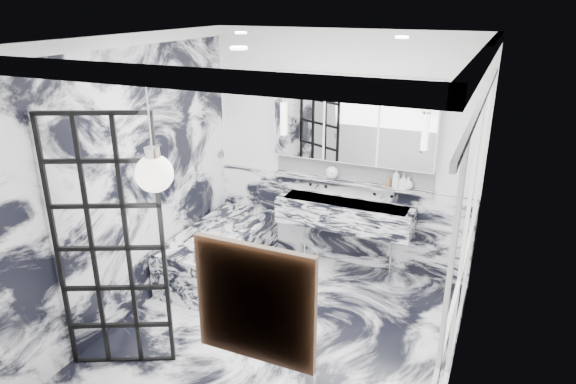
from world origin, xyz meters
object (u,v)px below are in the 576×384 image
at_px(crittall_door, 110,248).
at_px(trough_sink, 345,214).
at_px(mirror_cabinet, 353,120).
at_px(bathtub, 220,252).

height_order(crittall_door, trough_sink, crittall_door).
height_order(mirror_cabinet, bathtub, mirror_cabinet).
distance_m(crittall_door, mirror_cabinet, 2.97).
bearing_deg(mirror_cabinet, crittall_door, -116.57).
relative_size(trough_sink, mirror_cabinet, 0.84).
height_order(trough_sink, bathtub, trough_sink).
bearing_deg(trough_sink, crittall_door, -118.17).
xyz_separation_m(crittall_door, trough_sink, (1.29, 2.42, -0.41)).
distance_m(trough_sink, bathtub, 1.55).
xyz_separation_m(trough_sink, mirror_cabinet, (-0.00, 0.17, 1.09)).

